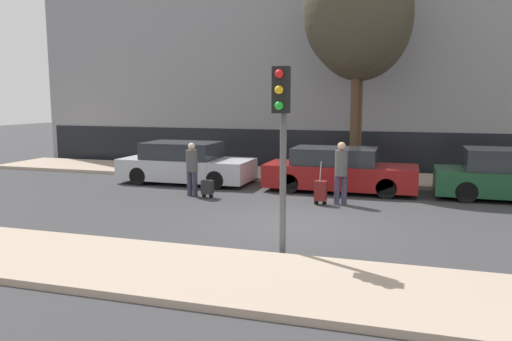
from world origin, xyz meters
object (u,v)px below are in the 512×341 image
object	(u,v)px
trolley_left	(207,187)
pedestrian_right	(341,169)
parked_car_1	(339,171)
pedestrian_left	(192,166)
trolley_right	(321,191)
bare_tree_down_street	(357,9)
traffic_light	(282,123)
bare_tree_near_crossing	(361,18)
parked_car_0	(186,164)

from	to	relation	value
trolley_left	pedestrian_right	distance (m)	3.89
parked_car_1	trolley_left	size ratio (longest dim) A/B	4.38
pedestrian_left	trolley_right	size ratio (longest dim) A/B	1.32
trolley_left	pedestrian_left	bearing A→B (deg)	167.18
pedestrian_right	bare_tree_down_street	world-z (taller)	bare_tree_down_street
traffic_light	bare_tree_near_crossing	size ratio (longest dim) A/B	0.45
parked_car_1	pedestrian_right	world-z (taller)	pedestrian_right
pedestrian_right	trolley_right	distance (m)	0.80
trolley_right	bare_tree_near_crossing	xyz separation A→B (m)	(0.50, 4.51, 5.20)
traffic_light	parked_car_0	bearing A→B (deg)	126.51
parked_car_0	trolley_right	distance (m)	5.52
trolley_right	bare_tree_near_crossing	size ratio (longest dim) A/B	0.16
pedestrian_right	traffic_light	size ratio (longest dim) A/B	0.50
trolley_left	traffic_light	distance (m)	6.18
pedestrian_right	bare_tree_near_crossing	distance (m)	6.32
pedestrian_left	trolley_left	distance (m)	0.80
pedestrian_left	trolley_left	xyz separation A→B (m)	(0.54, -0.12, -0.58)
pedestrian_left	bare_tree_near_crossing	world-z (taller)	bare_tree_near_crossing
trolley_right	traffic_light	xyz separation A→B (m)	(0.09, -4.71, 2.06)
trolley_left	bare_tree_near_crossing	distance (m)	7.92
traffic_light	bare_tree_down_street	world-z (taller)	bare_tree_down_street
traffic_light	parked_car_1	bearing A→B (deg)	89.20
parked_car_1	bare_tree_near_crossing	world-z (taller)	bare_tree_near_crossing
traffic_light	bare_tree_down_street	size ratio (longest dim) A/B	0.43
parked_car_0	bare_tree_down_street	size ratio (longest dim) A/B	0.56
trolley_right	bare_tree_down_street	size ratio (longest dim) A/B	0.15
pedestrian_right	trolley_right	xyz separation A→B (m)	(-0.51, -0.20, -0.59)
parked_car_0	parked_car_1	bearing A→B (deg)	-0.20
parked_car_0	bare_tree_near_crossing	xyz separation A→B (m)	(5.54, 2.29, 4.93)
parked_car_1	trolley_right	bearing A→B (deg)	-94.86
pedestrian_left	traffic_light	size ratio (longest dim) A/B	0.46
bare_tree_down_street	pedestrian_right	bearing A→B (deg)	-88.50
pedestrian_right	pedestrian_left	bearing A→B (deg)	160.15
pedestrian_left	bare_tree_down_street	size ratio (longest dim) A/B	0.20
trolley_right	pedestrian_left	bearing A→B (deg)	178.39
trolley_right	traffic_light	size ratio (longest dim) A/B	0.35
parked_car_0	trolley_left	bearing A→B (deg)	-52.23
pedestrian_right	traffic_light	bearing A→B (deg)	-115.95
pedestrian_left	parked_car_1	bearing A→B (deg)	-139.85
parked_car_1	parked_car_0	bearing A→B (deg)	179.80
pedestrian_right	traffic_light	distance (m)	5.15
bare_tree_near_crossing	pedestrian_left	bearing A→B (deg)	-134.66
parked_car_1	bare_tree_near_crossing	size ratio (longest dim) A/B	0.61
parked_car_0	bare_tree_near_crossing	world-z (taller)	bare_tree_near_crossing
parked_car_1	bare_tree_down_street	world-z (taller)	bare_tree_down_street
parked_car_1	bare_tree_near_crossing	xyz separation A→B (m)	(0.31, 2.31, 4.95)
trolley_left	parked_car_1	bearing A→B (deg)	32.32
parked_car_1	pedestrian_left	bearing A→B (deg)	-152.60
bare_tree_near_crossing	bare_tree_down_street	world-z (taller)	bare_tree_down_street
traffic_light	bare_tree_down_street	xyz separation A→B (m)	(0.32, 8.91, 3.39)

